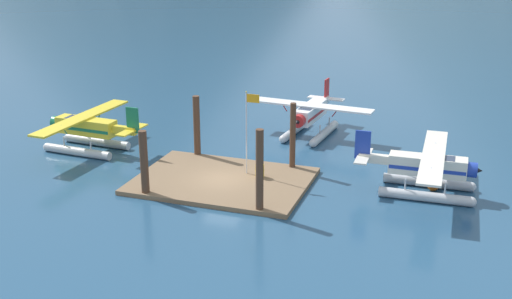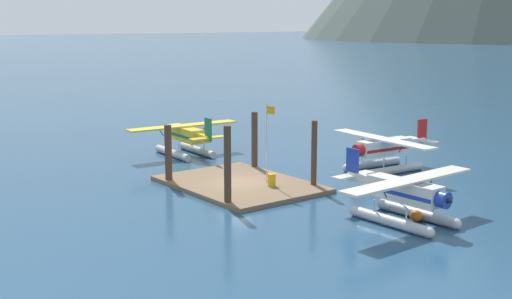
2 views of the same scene
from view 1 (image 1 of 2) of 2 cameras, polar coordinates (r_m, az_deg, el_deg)
name	(u,v)px [view 1 (image 1 of 2)]	position (r m, az deg, el deg)	size (l,w,h in m)	color
ground_plane	(222,183)	(43.74, -2.95, -2.93)	(1200.00, 1200.00, 0.00)	navy
dock_platform	(222,181)	(43.69, -2.95, -2.75)	(11.38, 8.31, 0.30)	brown
piling_near_left	(144,164)	(41.37, -9.73, -1.27)	(0.51, 0.51, 4.37)	#4C3323
piling_near_right	(260,172)	(38.21, 0.32, -2.00)	(0.47, 0.47, 5.26)	#4C3323
piling_far_left	(197,127)	(47.83, -5.19, 1.94)	(0.49, 0.49, 4.70)	#4C3323
piling_far_right	(293,137)	(45.10, 3.22, 1.06)	(0.41, 0.41, 4.90)	#4C3323
flagpole	(248,123)	(43.36, -0.68, 2.34)	(0.95, 0.10, 5.74)	silver
fuel_drum	(260,171)	(43.73, 0.33, -1.87)	(0.62, 0.62, 0.88)	gold
mooring_buoy	(433,185)	(43.83, 15.19, -3.05)	(0.73, 0.73, 0.73)	orange
seaplane_yellow_port_fwd	(86,131)	(51.04, -14.59, 1.59)	(7.98, 10.47, 3.84)	#B7BABF
seaplane_white_bow_right	(310,117)	(53.23, 4.74, 2.87)	(10.48, 7.97, 3.84)	#B7BABF
seaplane_cream_stbd_fwd	(428,171)	(42.80, 14.75, -1.81)	(7.98, 10.43, 3.84)	#B7BABF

